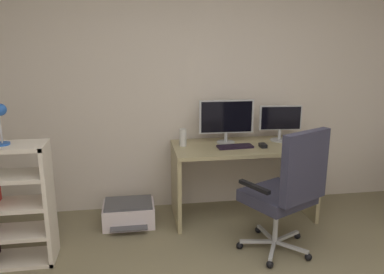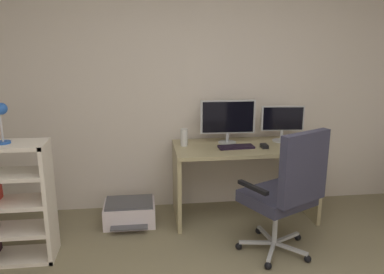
% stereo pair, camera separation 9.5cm
% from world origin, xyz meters
% --- Properties ---
extents(wall_back, '(4.68, 0.10, 2.61)m').
position_xyz_m(wall_back, '(0.00, 2.50, 1.31)').
color(wall_back, beige).
rests_on(wall_back, ground).
extents(desk, '(1.38, 0.65, 0.74)m').
position_xyz_m(desk, '(0.47, 2.08, 0.54)').
color(desk, tan).
rests_on(desk, ground).
extents(monitor_main, '(0.54, 0.18, 0.43)m').
position_xyz_m(monitor_main, '(0.32, 2.20, 1.00)').
color(monitor_main, '#B2B5B7').
rests_on(monitor_main, desk).
extents(monitor_secondary, '(0.43, 0.18, 0.36)m').
position_xyz_m(monitor_secondary, '(0.88, 2.20, 0.96)').
color(monitor_secondary, '#B2B5B7').
rests_on(monitor_secondary, desk).
extents(keyboard, '(0.35, 0.15, 0.02)m').
position_xyz_m(keyboard, '(0.37, 2.02, 0.75)').
color(keyboard, black).
rests_on(keyboard, desk).
extents(computer_mouse, '(0.06, 0.10, 0.03)m').
position_xyz_m(computer_mouse, '(0.64, 1.99, 0.76)').
color(computer_mouse, black).
rests_on(computer_mouse, desk).
extents(desktop_speaker, '(0.07, 0.07, 0.17)m').
position_xyz_m(desktop_speaker, '(-0.12, 2.15, 0.83)').
color(desktop_speaker, silver).
rests_on(desktop_speaker, desk).
extents(office_chair, '(0.67, 0.69, 1.09)m').
position_xyz_m(office_chair, '(0.62, 1.31, 0.60)').
color(office_chair, '#B7BABC').
rests_on(office_chair, ground).
extents(desk_lamp, '(0.11, 0.11, 0.31)m').
position_xyz_m(desk_lamp, '(-1.56, 1.54, 1.20)').
color(desk_lamp, '#2455B2').
rests_on(desk_lamp, bookshelf).
extents(printer, '(0.49, 0.44, 0.23)m').
position_xyz_m(printer, '(-0.67, 2.06, 0.11)').
color(printer, silver).
rests_on(printer, ground).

